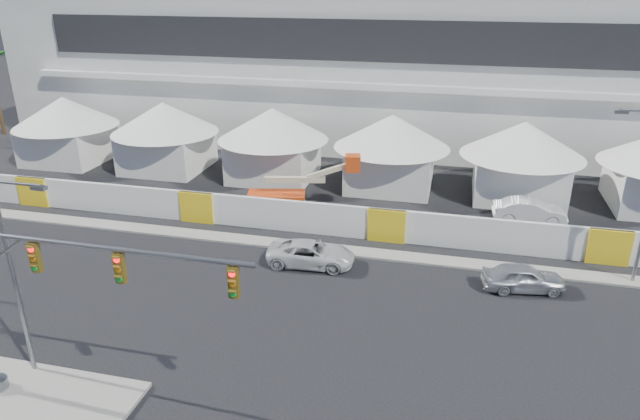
% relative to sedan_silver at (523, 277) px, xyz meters
% --- Properties ---
extents(ground, '(160.00, 160.00, 0.00)m').
position_rel_sedan_silver_xyz_m(ground, '(-13.34, -10.43, -0.68)').
color(ground, black).
rests_on(ground, ground).
extents(stadium, '(80.00, 24.80, 21.98)m').
position_rel_sedan_silver_xyz_m(stadium, '(-4.63, 31.07, 8.77)').
color(stadium, silver).
rests_on(stadium, ground).
extents(tent_row, '(53.40, 8.40, 5.40)m').
position_rel_sedan_silver_xyz_m(tent_row, '(-12.84, 13.57, 2.47)').
color(tent_row, white).
rests_on(tent_row, ground).
extents(hoarding_fence, '(70.00, 0.25, 2.00)m').
position_rel_sedan_silver_xyz_m(hoarding_fence, '(-7.34, 4.07, 0.32)').
color(hoarding_fence, white).
rests_on(hoarding_fence, ground).
extents(sedan_silver, '(2.30, 4.23, 1.37)m').
position_rel_sedan_silver_xyz_m(sedan_silver, '(0.00, 0.00, 0.00)').
color(sedan_silver, silver).
rests_on(sedan_silver, ground).
extents(pickup_curb, '(2.52, 4.86, 1.31)m').
position_rel_sedan_silver_xyz_m(pickup_curb, '(-10.90, 0.09, -0.03)').
color(pickup_curb, silver).
rests_on(pickup_curb, ground).
extents(lot_car_a, '(1.86, 4.56, 1.47)m').
position_rel_sedan_silver_xyz_m(lot_car_a, '(1.09, 9.05, 0.05)').
color(lot_car_a, silver).
rests_on(lot_car_a, ground).
extents(traffic_mast, '(10.90, 0.72, 7.43)m').
position_rel_sedan_silver_xyz_m(traffic_mast, '(-17.49, -12.56, 3.65)').
color(traffic_mast, slate).
rests_on(traffic_mast, median_island).
extents(streetlight_median, '(2.22, 0.22, 8.02)m').
position_rel_sedan_silver_xyz_m(streetlight_median, '(-19.06, -11.23, 4.07)').
color(streetlight_median, gray).
rests_on(streetlight_median, median_island).
extents(boom_lift, '(7.65, 2.48, 3.79)m').
position_rel_sedan_silver_xyz_m(boom_lift, '(-14.43, 7.26, 0.34)').
color(boom_lift, '#D14213').
rests_on(boom_lift, ground).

